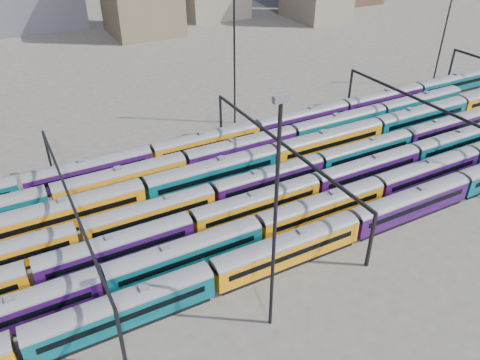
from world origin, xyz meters
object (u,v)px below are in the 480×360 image
rake_0 (287,247)px  mast_2 (275,217)px  rake_1 (322,206)px  rake_2 (191,223)px

rake_0 → mast_2: 14.90m
rake_0 → mast_2: (-6.60, -7.00, 11.37)m
rake_0 → rake_1: size_ratio=1.01×
rake_1 → rake_2: size_ratio=0.85×
rake_0 → rake_2: bearing=129.5°
rake_0 → mast_2: size_ratio=3.92×
rake_0 → rake_1: bearing=29.4°
rake_0 → rake_1: (8.86, 5.00, -0.03)m
rake_1 → mast_2: (-15.46, -12.00, 11.40)m
rake_1 → rake_2: rake_1 is taller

